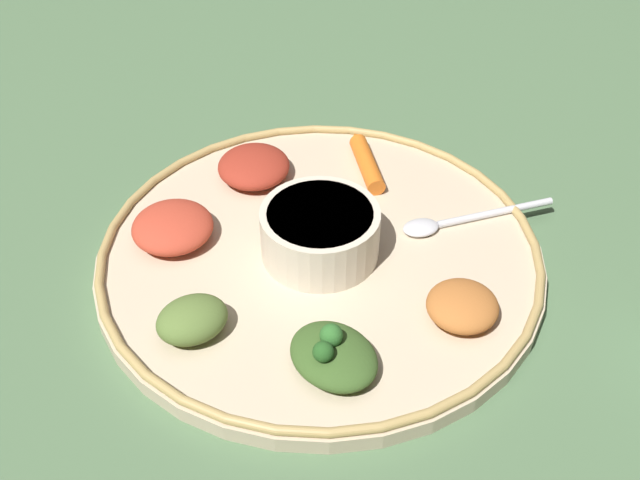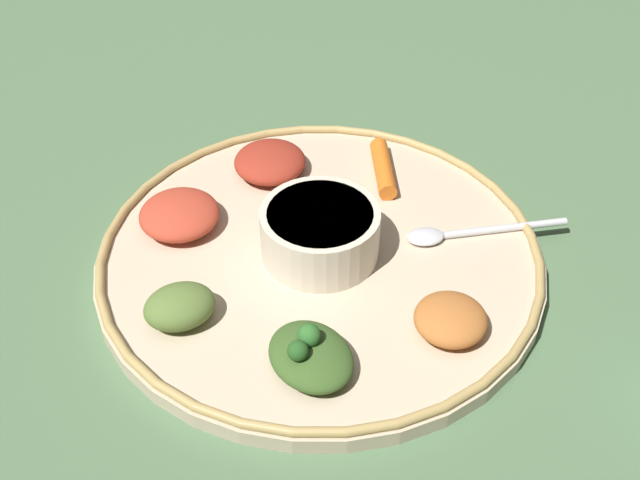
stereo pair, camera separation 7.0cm
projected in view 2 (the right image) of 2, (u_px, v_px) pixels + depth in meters
ground_plane at (320, 265)px, 0.72m from camera, size 2.40×2.40×0.00m
platter at (320, 259)px, 0.72m from camera, size 0.40×0.40×0.02m
platter_rim at (320, 250)px, 0.71m from camera, size 0.39×0.39×0.01m
center_bowl at (320, 231)px, 0.69m from camera, size 0.10×0.10×0.05m
spoon at (461, 233)px, 0.72m from camera, size 0.12×0.11×0.01m
greens_pile at (310, 355)px, 0.60m from camera, size 0.08×0.09×0.04m
carrot_near_spoon at (382, 165)px, 0.79m from camera, size 0.08×0.08×0.02m
mound_beet at (270, 162)px, 0.79m from camera, size 0.09×0.09×0.03m
mound_collards at (180, 306)px, 0.64m from camera, size 0.07×0.07×0.03m
mound_berbere_red at (179, 214)px, 0.73m from camera, size 0.09×0.09×0.03m
mound_chickpea at (451, 319)px, 0.63m from camera, size 0.08×0.08×0.03m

